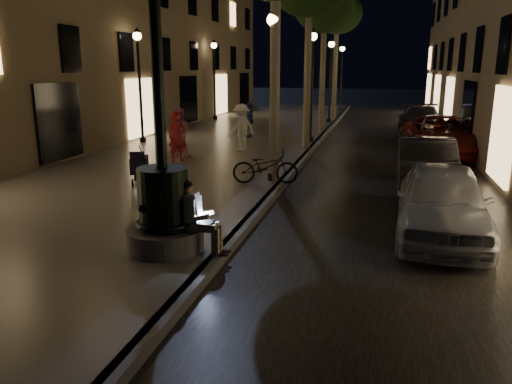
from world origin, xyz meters
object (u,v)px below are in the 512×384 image
(tree_third, at_px, (325,9))
(car_rear, at_px, (421,121))
(fountain_lamppost, at_px, (163,195))
(car_front, at_px, (442,201))
(pedestrian_pink, at_px, (179,133))
(car_second, at_px, (426,165))
(seated_man_laptop, at_px, (196,214))
(car_third, at_px, (442,136))
(lamp_curb_b, at_px, (312,71))
(pedestrian_red, at_px, (177,137))
(stroller, at_px, (139,165))
(lamp_left_c, at_px, (214,69))
(bicycle, at_px, (265,167))
(lamp_curb_c, at_px, (331,70))
(lamp_curb_a, at_px, (273,73))
(tree_far, at_px, (337,15))
(lamp_curb_d, at_px, (342,69))
(lamp_left_b, at_px, (139,71))
(pedestrian_blue, at_px, (250,120))

(tree_third, relative_size, car_rear, 1.37)
(fountain_lamppost, xyz_separation_m, car_front, (5.00, 2.55, -0.46))
(pedestrian_pink, bearing_deg, fountain_lamppost, 98.88)
(car_front, height_order, car_second, car_front)
(car_rear, bearing_deg, seated_man_laptop, -102.88)
(car_third, bearing_deg, seated_man_laptop, -116.39)
(lamp_curb_b, height_order, car_front, lamp_curb_b)
(car_front, xyz_separation_m, pedestrian_red, (-8.12, 5.52, 0.32))
(seated_man_laptop, height_order, stroller, seated_man_laptop)
(lamp_left_c, xyz_separation_m, bicycle, (7.00, -16.48, -2.55))
(seated_man_laptop, bearing_deg, fountain_lamppost, 180.00)
(lamp_curb_c, bearing_deg, pedestrian_red, -105.33)
(lamp_curb_a, bearing_deg, tree_third, 90.00)
(tree_far, height_order, car_front, tree_far)
(lamp_curb_b, distance_m, lamp_left_c, 10.70)
(seated_man_laptop, height_order, car_second, seated_man_laptop)
(pedestrian_red, bearing_deg, fountain_lamppost, -114.59)
(car_rear, bearing_deg, tree_far, 132.60)
(tree_third, bearing_deg, lamp_left_c, 150.60)
(lamp_left_c, relative_size, bicycle, 2.61)
(tree_far, xyz_separation_m, pedestrian_pink, (-4.17, -15.10, -5.34))
(tree_far, distance_m, pedestrian_pink, 16.55)
(seated_man_laptop, bearing_deg, stroller, 126.63)
(lamp_curb_c, height_order, car_second, lamp_curb_c)
(fountain_lamppost, distance_m, seated_man_laptop, 0.69)
(fountain_lamppost, relative_size, car_rear, 0.99)
(tree_far, height_order, lamp_curb_c, tree_far)
(lamp_curb_d, xyz_separation_m, car_rear, (4.92, -11.75, -2.47))
(lamp_left_b, xyz_separation_m, bicycle, (7.00, -6.48, -2.55))
(stroller, distance_m, pedestrian_pink, 4.33)
(lamp_curb_c, height_order, bicycle, lamp_curb_c)
(pedestrian_blue, bearing_deg, fountain_lamppost, 2.84)
(bicycle, bearing_deg, lamp_left_c, 10.40)
(car_rear, bearing_deg, fountain_lamppost, -104.65)
(lamp_curb_c, bearing_deg, car_front, -77.54)
(lamp_left_c, bearing_deg, pedestrian_pink, -77.06)
(tree_third, distance_m, lamp_curb_c, 4.94)
(car_second, bearing_deg, bicycle, -164.78)
(lamp_curb_d, bearing_deg, car_third, -72.70)
(lamp_curb_d, bearing_deg, tree_third, -90.00)
(lamp_curb_b, bearing_deg, lamp_left_c, 131.59)
(pedestrian_pink, bearing_deg, lamp_curb_b, -140.69)
(tree_third, xyz_separation_m, lamp_curb_c, (0.00, 4.00, -2.90))
(lamp_curb_d, height_order, car_front, lamp_curb_d)
(seated_man_laptop, distance_m, lamp_left_c, 23.21)
(pedestrian_blue, height_order, bicycle, pedestrian_blue)
(lamp_curb_b, xyz_separation_m, lamp_curb_d, (0.00, 16.00, 0.00))
(lamp_left_c, bearing_deg, bicycle, -66.98)
(tree_third, xyz_separation_m, car_front, (4.30, -15.45, -5.39))
(seated_man_laptop, relative_size, car_second, 0.30)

